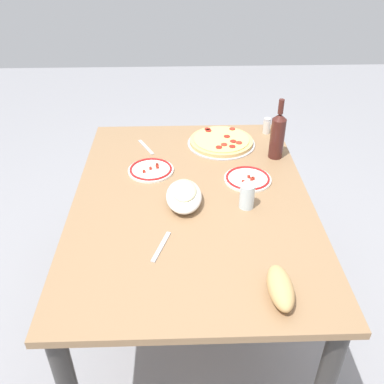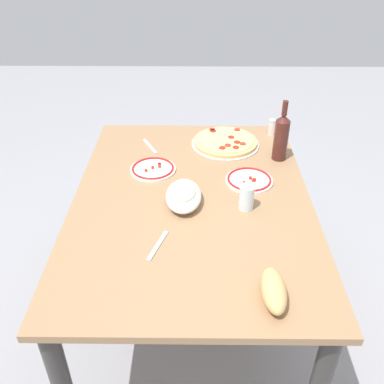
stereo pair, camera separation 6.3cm
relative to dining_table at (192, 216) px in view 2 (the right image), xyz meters
name	(u,v)px [view 2 (the right image)]	position (x,y,z in m)	size (l,w,h in m)	color
ground_plane	(192,310)	(0.00, 0.00, -0.62)	(8.00, 8.00, 0.00)	gray
dining_table	(192,216)	(0.00, 0.00, 0.00)	(1.43, 1.02, 0.72)	#93704C
pepperoni_pizza	(225,142)	(-0.49, 0.17, 0.11)	(0.35, 0.35, 0.03)	#B7B7BC
baked_pasta_dish	(184,195)	(0.04, -0.04, 0.14)	(0.24, 0.15, 0.08)	white
wine_bottle	(281,136)	(-0.34, 0.43, 0.22)	(0.07, 0.07, 0.30)	#471E19
water_glass	(247,197)	(0.07, 0.22, 0.15)	(0.06, 0.06, 0.11)	silver
side_plate_near	(249,180)	(-0.13, 0.26, 0.11)	(0.22, 0.22, 0.02)	white
side_plate_far	(153,169)	(-0.22, -0.19, 0.11)	(0.22, 0.22, 0.02)	white
bread_loaf	(274,290)	(0.56, 0.26, 0.14)	(0.19, 0.08, 0.07)	tan
spice_shaker	(272,127)	(-0.61, 0.43, 0.14)	(0.04, 0.04, 0.09)	silver
fork_left	(158,246)	(0.31, -0.12, 0.10)	(0.17, 0.02, 0.01)	#B7B7BC
fork_right	(150,146)	(-0.46, -0.22, 0.10)	(0.17, 0.02, 0.01)	#B7B7BC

